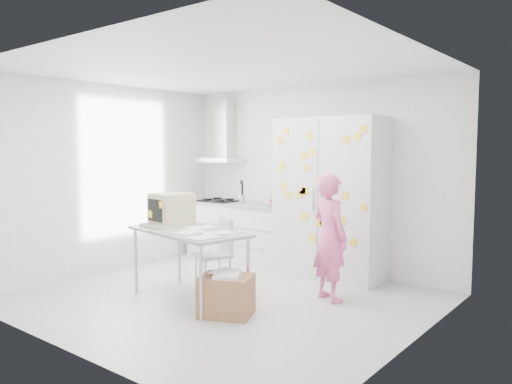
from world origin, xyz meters
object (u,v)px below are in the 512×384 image
Objects in this scene: chair at (218,249)px; cardboard_box at (226,295)px; desk at (177,219)px; person at (330,237)px.

cardboard_box is (0.78, -0.71, -0.29)m from chair.
desk is 1.84× the size of chair.
chair is at bearing 137.44° from cardboard_box.
chair reaches higher than cardboard_box.
person is 1.66× the size of chair.
chair is (-1.36, -0.46, -0.24)m from person.
desk reaches higher than cardboard_box.
person is at bearing 63.53° from cardboard_box.
cardboard_box is at bearing -18.76° from chair.
chair is 1.09m from cardboard_box.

